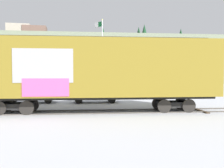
% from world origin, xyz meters
% --- Properties ---
extents(ground_plane, '(260.00, 260.00, 0.00)m').
position_xyz_m(ground_plane, '(0.00, 0.00, 0.00)').
color(ground_plane, '#B2B5BC').
extents(track, '(60.02, 3.03, 0.08)m').
position_xyz_m(track, '(-0.13, 0.00, 0.04)').
color(track, '#4C4742').
rests_on(track, ground_plane).
extents(freight_car, '(16.32, 3.21, 5.12)m').
position_xyz_m(freight_car, '(0.21, -0.00, 2.93)').
color(freight_car, olive).
rests_on(freight_car, ground_plane).
extents(flagpole, '(0.98, 1.04, 9.45)m').
position_xyz_m(flagpole, '(1.30, 13.55, 5.70)').
color(flagpole, silver).
rests_on(flagpole, ground_plane).
extents(hillside, '(158.35, 37.70, 18.26)m').
position_xyz_m(hillside, '(-0.06, 63.79, 6.79)').
color(hillside, slate).
rests_on(hillside, ground_plane).
extents(parked_car_silver, '(4.77, 2.36, 1.70)m').
position_xyz_m(parked_car_silver, '(-5.58, 5.82, 0.86)').
color(parked_car_silver, '#B7BABF').
rests_on(parked_car_silver, ground_plane).
extents(parked_car_white, '(4.31, 1.95, 1.65)m').
position_xyz_m(parked_car_white, '(0.19, 5.56, 0.82)').
color(parked_car_white, silver).
rests_on(parked_car_white, ground_plane).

